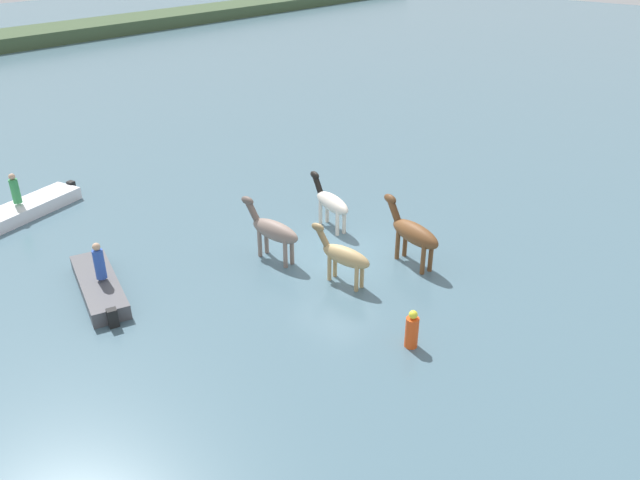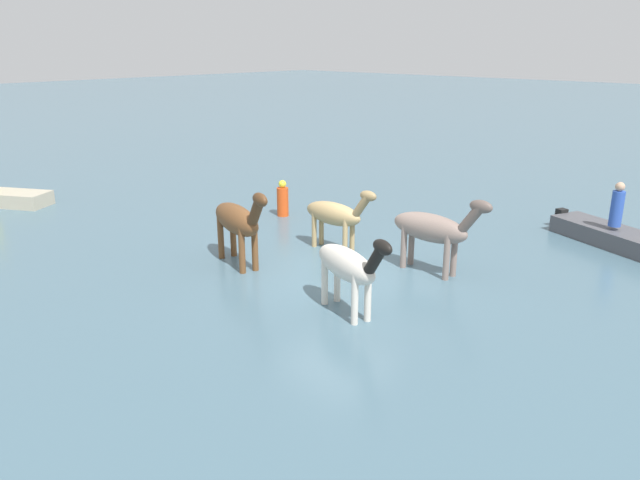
{
  "view_description": "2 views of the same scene",
  "coord_description": "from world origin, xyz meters",
  "px_view_note": "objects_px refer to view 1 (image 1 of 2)",
  "views": [
    {
      "loc": [
        -14.52,
        -11.59,
        10.32
      ],
      "look_at": [
        -0.76,
        0.14,
        0.91
      ],
      "focal_mm": 34.83,
      "sensor_mm": 36.0,
      "label": 1
    },
    {
      "loc": [
        10.24,
        8.91,
        5.21
      ],
      "look_at": [
        0.47,
        -0.2,
        0.89
      ],
      "focal_mm": 34.36,
      "sensor_mm": 36.0,
      "label": 2
    }
  ],
  "objects_px": {
    "horse_lead": "(273,230)",
    "boat_tender_starboard": "(100,288)",
    "horse_rear_stallion": "(344,256)",
    "buoy_channel_marker": "(412,330)",
    "horse_chestnut_trailing": "(331,202)",
    "person_spotter_bow": "(99,262)",
    "person_helmsman_aft": "(15,189)",
    "boat_motor_center": "(24,212)",
    "horse_gray_outer": "(413,233)"
  },
  "relations": [
    {
      "from": "horse_lead",
      "to": "boat_motor_center",
      "type": "relative_size",
      "value": 0.51
    },
    {
      "from": "horse_rear_stallion",
      "to": "horse_gray_outer",
      "type": "height_order",
      "value": "horse_gray_outer"
    },
    {
      "from": "person_helmsman_aft",
      "to": "buoy_channel_marker",
      "type": "height_order",
      "value": "person_helmsman_aft"
    },
    {
      "from": "boat_tender_starboard",
      "to": "person_spotter_bow",
      "type": "relative_size",
      "value": 3.41
    },
    {
      "from": "horse_lead",
      "to": "horse_chestnut_trailing",
      "type": "xyz_separation_m",
      "value": [
        3.1,
        0.06,
        -0.06
      ]
    },
    {
      "from": "person_helmsman_aft",
      "to": "horse_rear_stallion",
      "type": "bearing_deg",
      "value": -71.25
    },
    {
      "from": "horse_chestnut_trailing",
      "to": "boat_tender_starboard",
      "type": "bearing_deg",
      "value": 89.47
    },
    {
      "from": "horse_lead",
      "to": "horse_gray_outer",
      "type": "bearing_deg",
      "value": -143.4
    },
    {
      "from": "horse_lead",
      "to": "person_spotter_bow",
      "type": "distance_m",
      "value": 5.55
    },
    {
      "from": "horse_rear_stallion",
      "to": "person_helmsman_aft",
      "type": "xyz_separation_m",
      "value": [
        -4.27,
        12.59,
        0.16
      ]
    },
    {
      "from": "horse_chestnut_trailing",
      "to": "buoy_channel_marker",
      "type": "relative_size",
      "value": 2.11
    },
    {
      "from": "horse_lead",
      "to": "horse_chestnut_trailing",
      "type": "distance_m",
      "value": 3.11
    },
    {
      "from": "person_spotter_bow",
      "to": "buoy_channel_marker",
      "type": "height_order",
      "value": "person_spotter_bow"
    },
    {
      "from": "horse_gray_outer",
      "to": "boat_tender_starboard",
      "type": "xyz_separation_m",
      "value": [
        -7.81,
        6.31,
        -0.98
      ]
    },
    {
      "from": "boat_tender_starboard",
      "to": "person_helmsman_aft",
      "type": "xyz_separation_m",
      "value": [
        1.09,
        7.25,
        0.98
      ]
    },
    {
      "from": "person_spotter_bow",
      "to": "buoy_channel_marker",
      "type": "xyz_separation_m",
      "value": [
        3.9,
        -8.65,
        -0.6
      ]
    },
    {
      "from": "horse_rear_stallion",
      "to": "buoy_channel_marker",
      "type": "bearing_deg",
      "value": 156.9
    },
    {
      "from": "horse_lead",
      "to": "buoy_channel_marker",
      "type": "relative_size",
      "value": 2.22
    },
    {
      "from": "horse_gray_outer",
      "to": "person_spotter_bow",
      "type": "distance_m",
      "value": 9.89
    },
    {
      "from": "person_helmsman_aft",
      "to": "person_spotter_bow",
      "type": "height_order",
      "value": "person_helmsman_aft"
    },
    {
      "from": "horse_gray_outer",
      "to": "buoy_channel_marker",
      "type": "relative_size",
      "value": 2.34
    },
    {
      "from": "horse_chestnut_trailing",
      "to": "boat_tender_starboard",
      "type": "distance_m",
      "value": 8.57
    },
    {
      "from": "horse_rear_stallion",
      "to": "horse_lead",
      "type": "bearing_deg",
      "value": 5.5
    },
    {
      "from": "boat_tender_starboard",
      "to": "person_helmsman_aft",
      "type": "relative_size",
      "value": 3.41
    },
    {
      "from": "boat_motor_center",
      "to": "buoy_channel_marker",
      "type": "distance_m",
      "value": 16.24
    },
    {
      "from": "horse_lead",
      "to": "boat_tender_starboard",
      "type": "height_order",
      "value": "horse_lead"
    },
    {
      "from": "buoy_channel_marker",
      "to": "person_spotter_bow",
      "type": "bearing_deg",
      "value": 114.25
    },
    {
      "from": "horse_lead",
      "to": "person_spotter_bow",
      "type": "bearing_deg",
      "value": 63.6
    },
    {
      "from": "horse_lead",
      "to": "horse_rear_stallion",
      "type": "bearing_deg",
      "value": -173.5
    },
    {
      "from": "person_helmsman_aft",
      "to": "person_spotter_bow",
      "type": "relative_size",
      "value": 1.0
    },
    {
      "from": "boat_motor_center",
      "to": "person_helmsman_aft",
      "type": "height_order",
      "value": "person_helmsman_aft"
    },
    {
      "from": "horse_gray_outer",
      "to": "boat_motor_center",
      "type": "xyz_separation_m",
      "value": [
        -6.62,
        13.51,
        -0.97
      ]
    },
    {
      "from": "horse_gray_outer",
      "to": "person_spotter_bow",
      "type": "height_order",
      "value": "horse_gray_outer"
    },
    {
      "from": "horse_gray_outer",
      "to": "buoy_channel_marker",
      "type": "height_order",
      "value": "horse_gray_outer"
    },
    {
      "from": "horse_rear_stallion",
      "to": "boat_tender_starboard",
      "type": "bearing_deg",
      "value": 43.96
    },
    {
      "from": "horse_chestnut_trailing",
      "to": "boat_tender_starboard",
      "type": "relative_size",
      "value": 0.59
    },
    {
      "from": "horse_lead",
      "to": "horse_rear_stallion",
      "type": "relative_size",
      "value": 1.11
    },
    {
      "from": "horse_gray_outer",
      "to": "person_spotter_bow",
      "type": "xyz_separation_m",
      "value": [
        -7.74,
        6.17,
        -0.02
      ]
    },
    {
      "from": "horse_lead",
      "to": "boat_motor_center",
      "type": "bearing_deg",
      "value": 21.35
    },
    {
      "from": "horse_gray_outer",
      "to": "horse_chestnut_trailing",
      "type": "height_order",
      "value": "horse_gray_outer"
    },
    {
      "from": "horse_rear_stallion",
      "to": "horse_chestnut_trailing",
      "type": "distance_m",
      "value": 3.96
    },
    {
      "from": "boat_motor_center",
      "to": "boat_tender_starboard",
      "type": "distance_m",
      "value": 7.3
    },
    {
      "from": "horse_lead",
      "to": "horse_rear_stallion",
      "type": "height_order",
      "value": "horse_lead"
    },
    {
      "from": "person_helmsman_aft",
      "to": "person_spotter_bow",
      "type": "distance_m",
      "value": 7.45
    },
    {
      "from": "boat_tender_starboard",
      "to": "person_spotter_bow",
      "type": "distance_m",
      "value": 0.97
    },
    {
      "from": "horse_lead",
      "to": "boat_tender_starboard",
      "type": "distance_m",
      "value": 5.75
    },
    {
      "from": "horse_lead",
      "to": "horse_gray_outer",
      "type": "relative_size",
      "value": 0.95
    },
    {
      "from": "horse_gray_outer",
      "to": "person_helmsman_aft",
      "type": "distance_m",
      "value": 15.13
    },
    {
      "from": "boat_motor_center",
      "to": "person_spotter_bow",
      "type": "distance_m",
      "value": 7.48
    },
    {
      "from": "horse_rear_stallion",
      "to": "buoy_channel_marker",
      "type": "height_order",
      "value": "horse_rear_stallion"
    }
  ]
}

